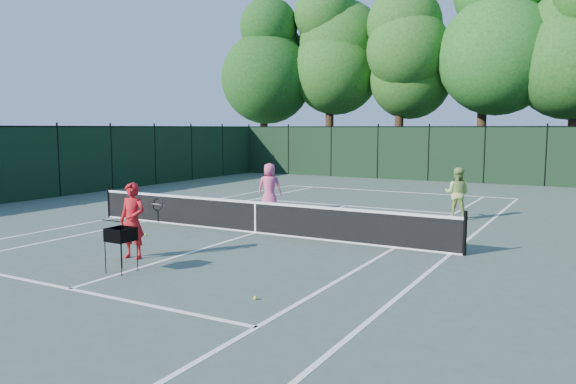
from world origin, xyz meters
The scene contains 21 objects.
ground centered at (0.00, 0.00, 0.00)m, with size 90.00×90.00×0.00m, color #425047.
sideline_doubles_left centered at (-5.49, 0.00, 0.00)m, with size 0.10×23.77×0.01m, color white.
sideline_doubles_right centered at (5.49, 0.00, 0.00)m, with size 0.10×23.77×0.01m, color white.
sideline_singles_left centered at (-4.12, 0.00, 0.00)m, with size 0.10×23.77×0.01m, color white.
sideline_singles_right centered at (4.12, 0.00, 0.00)m, with size 0.10×23.77×0.01m, color white.
baseline_far centered at (0.00, 11.88, 0.00)m, with size 10.97×0.10×0.01m, color white.
service_line_near centered at (0.00, -6.40, 0.00)m, with size 8.23×0.10×0.01m, color white.
service_line_far centered at (0.00, 6.40, 0.00)m, with size 8.23×0.10×0.01m, color white.
center_service_line centered at (0.00, 0.00, 0.00)m, with size 0.10×12.80×0.01m, color white.
tennis_net centered at (0.00, 0.00, 0.48)m, with size 11.69×0.09×1.06m.
fence_far centered at (0.00, 18.00, 1.50)m, with size 24.00×0.05×3.00m, color black.
tree_0 centered at (-13.00, 21.50, 8.16)m, with size 6.40×6.40×13.14m.
tree_1 centered at (-8.00, 22.00, 8.69)m, with size 6.80×6.80×13.98m.
tree_2 centered at (-3.00, 21.80, 7.73)m, with size 6.00×6.00×12.40m.
tree_3 centered at (2.00, 22.30, 9.01)m, with size 7.00×7.00×14.45m.
coach centered at (-0.76, -3.99, 0.87)m, with size 0.88×0.73×1.74m.
player_pink centered at (-1.79, 3.73, 0.86)m, with size 0.98×0.80×1.73m.
player_green centered at (4.42, 5.31, 0.85)m, with size 0.83×0.65×1.69m.
ball_hopper centered at (-0.07, -5.03, 0.78)m, with size 0.51×0.51×0.93m.
loose_ball_near_cart centered at (3.36, -5.27, 0.03)m, with size 0.07×0.07×0.07m, color yellow.
loose_ball_midcourt centered at (-2.42, -1.85, 0.03)m, with size 0.07×0.07×0.07m, color #C5E42E.
Camera 1 is at (8.50, -13.26, 2.98)m, focal length 35.00 mm.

